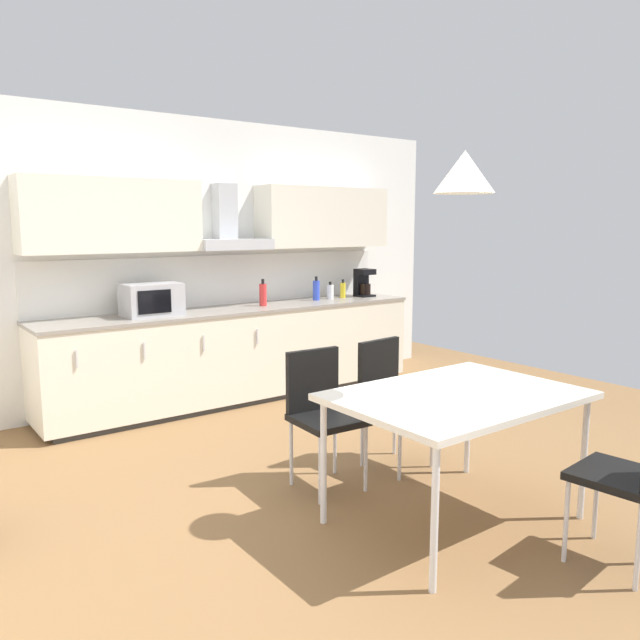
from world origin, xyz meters
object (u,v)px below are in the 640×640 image
object	(u,v)px
coffee_maker	(363,283)
chair_far_right	(389,390)
bottle_blue	(316,290)
chair_near_right	(638,465)
bottle_yellow	(343,290)
bottle_red	(263,294)
pendant_lamp	(465,172)
chair_far_left	(321,404)
bottle_white	(330,291)
microwave	(152,299)
dining_table	(457,401)

from	to	relation	value
coffee_maker	chair_far_right	bearing A→B (deg)	-126.50
bottle_blue	chair_far_right	distance (m)	2.36
bottle_blue	chair_near_right	bearing A→B (deg)	-103.41
bottle_blue	bottle_yellow	xyz separation A→B (m)	(0.35, -0.01, -0.02)
bottle_yellow	bottle_red	bearing A→B (deg)	-177.19
bottle_yellow	pendant_lamp	bearing A→B (deg)	-117.88
chair_far_left	chair_far_right	xyz separation A→B (m)	(0.59, -0.00, 0.00)
coffee_maker	bottle_white	distance (m)	0.44
bottle_blue	chair_far_right	xyz separation A→B (m)	(-0.93, -2.12, -0.46)
bottle_red	chair_far_left	world-z (taller)	bottle_red
bottle_white	bottle_blue	bearing A→B (deg)	-176.58
coffee_maker	bottle_yellow	xyz separation A→B (m)	(-0.28, 0.01, -0.06)
microwave	chair_far_left	xyz separation A→B (m)	(0.28, -2.08, -0.49)
chair_far_left	pendant_lamp	size ratio (longest dim) A/B	2.72
chair_near_right	coffee_maker	bearing A→B (deg)	68.03
bottle_red	bottle_blue	xyz separation A→B (m)	(0.68, 0.06, -0.01)
bottle_white	chair_near_right	bearing A→B (deg)	-106.06
pendant_lamp	bottle_yellow	bearing A→B (deg)	62.12
bottle_white	chair_far_left	bearing A→B (deg)	-128.75
pendant_lamp	bottle_red	bearing A→B (deg)	79.52
dining_table	microwave	bearing A→B (deg)	101.06
pendant_lamp	bottle_blue	bearing A→B (deg)	67.67
bottle_yellow	chair_far_left	distance (m)	2.85
bottle_white	chair_near_right	xyz separation A→B (m)	(-1.11, -3.84, -0.43)
bottle_red	dining_table	distance (m)	2.98
microwave	bottle_white	bearing A→B (deg)	1.60
chair_far_right	chair_near_right	bearing A→B (deg)	-89.43
microwave	coffee_maker	xyz separation A→B (m)	(2.42, 0.03, 0.01)
coffee_maker	chair_far_left	world-z (taller)	coffee_maker
dining_table	coffee_maker	bearing A→B (deg)	58.02
coffee_maker	pendant_lamp	distance (m)	3.60
dining_table	pendant_lamp	bearing A→B (deg)	180.00
chair_far_right	microwave	bearing A→B (deg)	112.62
bottle_blue	chair_near_right	xyz separation A→B (m)	(-0.91, -3.83, -0.46)
bottle_yellow	chair_near_right	bearing A→B (deg)	-108.24
chair_far_left	bottle_white	bearing A→B (deg)	51.25
coffee_maker	chair_near_right	bearing A→B (deg)	-111.97
microwave	bottle_yellow	xyz separation A→B (m)	(2.14, 0.03, -0.06)
chair_far_left	coffee_maker	bearing A→B (deg)	44.45
coffee_maker	chair_far_left	distance (m)	3.04
chair_far_left	chair_near_right	bearing A→B (deg)	-70.58
bottle_red	chair_near_right	size ratio (longest dim) A/B	0.30
bottle_red	chair_near_right	xyz separation A→B (m)	(-0.23, -3.77, -0.46)
coffee_maker	chair_far_left	size ratio (longest dim) A/B	0.34
chair_near_right	bottle_yellow	bearing A→B (deg)	71.76
pendant_lamp	bottle_white	bearing A→B (deg)	64.65
dining_table	chair_far_left	distance (m)	0.92
bottle_red	chair_far_left	xyz separation A→B (m)	(-0.83, -2.06, -0.46)
coffee_maker	chair_near_right	xyz separation A→B (m)	(-1.54, -3.82, -0.50)
dining_table	chair_near_right	world-z (taller)	chair_near_right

